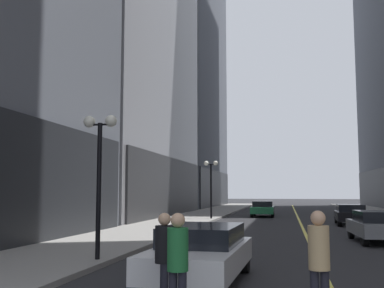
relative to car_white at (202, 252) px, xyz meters
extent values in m
plane|color=#262628|center=(2.90, 27.75, -0.72)|extent=(200.00, 200.00, 0.00)
cube|color=gray|center=(-5.35, 27.75, -0.65)|extent=(4.50, 78.00, 0.15)
cube|color=#E5D64C|center=(2.90, 27.75, -0.72)|extent=(0.16, 70.00, 0.01)
cube|color=#212327|center=(-7.70, 3.75, 1.78)|extent=(0.50, 20.90, 5.00)
cube|color=#2C2C2E|center=(-7.70, 27.25, 1.78)|extent=(0.50, 22.80, 5.00)
cube|color=#212327|center=(-7.70, 52.75, 1.78)|extent=(0.50, 24.70, 5.00)
cube|color=#212327|center=(13.50, 52.75, 1.78)|extent=(0.50, 24.70, 5.00)
cube|color=silver|center=(0.00, -0.07, -0.13)|extent=(2.05, 4.69, 0.55)
cube|color=black|center=(0.01, 0.16, 0.35)|extent=(1.75, 2.65, 0.50)
cylinder|color=black|center=(0.76, -1.71, -0.40)|extent=(0.24, 0.65, 0.64)
cylinder|color=black|center=(-0.88, -1.66, -0.40)|extent=(0.24, 0.65, 0.64)
cylinder|color=black|center=(0.88, 1.52, -0.40)|extent=(0.24, 0.65, 0.64)
cylinder|color=black|center=(-0.77, 1.58, -0.40)|extent=(0.24, 0.65, 0.64)
cube|color=slate|center=(5.64, 9.91, -0.13)|extent=(1.88, 4.26, 0.55)
cube|color=black|center=(5.65, 9.70, 0.35)|extent=(1.60, 2.41, 0.50)
cylinder|color=black|center=(4.85, 11.35, -0.40)|extent=(0.25, 0.65, 0.64)
cylinder|color=black|center=(4.97, 8.42, -0.40)|extent=(0.25, 0.65, 0.64)
cube|color=black|center=(5.98, 20.24, -0.13)|extent=(1.94, 4.22, 0.55)
cube|color=black|center=(5.97, 20.03, 0.35)|extent=(1.66, 2.39, 0.50)
cylinder|color=black|center=(5.26, 21.72, -0.40)|extent=(0.24, 0.65, 0.64)
cylinder|color=black|center=(6.81, 21.66, -0.40)|extent=(0.24, 0.65, 0.64)
cylinder|color=black|center=(5.15, 18.81, -0.40)|extent=(0.24, 0.65, 0.64)
cylinder|color=black|center=(6.70, 18.75, -0.40)|extent=(0.24, 0.65, 0.64)
cube|color=#196038|center=(0.00, 29.16, -0.13)|extent=(1.92, 4.67, 0.55)
cube|color=black|center=(0.00, 29.39, 0.35)|extent=(1.68, 2.62, 0.50)
cylinder|color=black|center=(0.84, 27.53, -0.40)|extent=(0.22, 0.64, 0.64)
cylinder|color=black|center=(-0.81, 27.52, -0.40)|extent=(0.22, 0.64, 0.64)
cylinder|color=black|center=(0.81, 30.79, -0.40)|extent=(0.22, 0.64, 0.64)
cylinder|color=black|center=(-0.83, 30.78, -0.40)|extent=(0.22, 0.64, 0.64)
cylinder|color=tan|center=(2.48, -3.12, 0.51)|extent=(0.35, 0.35, 0.70)
sphere|color=tan|center=(2.48, -3.12, 0.98)|extent=(0.24, 0.24, 0.24)
cylinder|color=black|center=(-0.22, -2.59, -0.30)|extent=(0.14, 0.14, 0.85)
cylinder|color=black|center=(-0.17, -2.74, -0.30)|extent=(0.14, 0.14, 0.85)
cylinder|color=black|center=(-0.20, -2.67, 0.46)|extent=(0.44, 0.44, 0.67)
sphere|color=tan|center=(-0.20, -2.67, 0.91)|extent=(0.23, 0.23, 0.23)
cylinder|color=#1E6633|center=(0.26, -3.56, 0.49)|extent=(0.40, 0.40, 0.69)
sphere|color=tan|center=(0.26, -3.56, 0.95)|extent=(0.23, 0.23, 0.23)
cylinder|color=black|center=(-3.50, 2.09, 1.38)|extent=(0.14, 0.14, 4.20)
cylinder|color=black|center=(-3.50, 2.09, 3.43)|extent=(0.80, 0.06, 0.06)
sphere|color=white|center=(-3.85, 2.09, 3.53)|extent=(0.36, 0.36, 0.36)
sphere|color=white|center=(-3.15, 2.09, 3.53)|extent=(0.36, 0.36, 0.36)
cylinder|color=black|center=(-3.50, 23.17, 1.38)|extent=(0.14, 0.14, 4.20)
cylinder|color=black|center=(-3.50, 23.17, 3.43)|extent=(0.80, 0.06, 0.06)
sphere|color=white|center=(-3.85, 23.17, 3.53)|extent=(0.36, 0.36, 0.36)
sphere|color=white|center=(-3.15, 23.17, 3.53)|extent=(0.36, 0.36, 0.36)
camera|label=1|loc=(1.99, -10.87, 1.41)|focal=43.06mm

